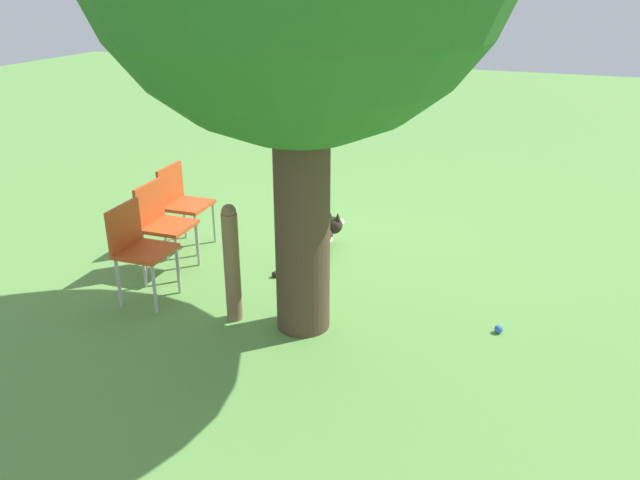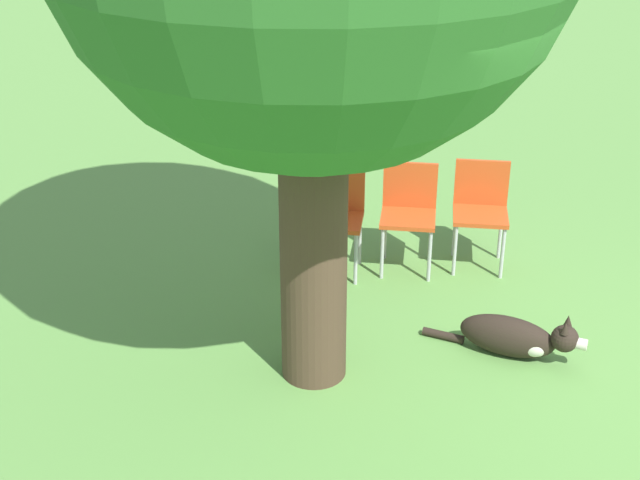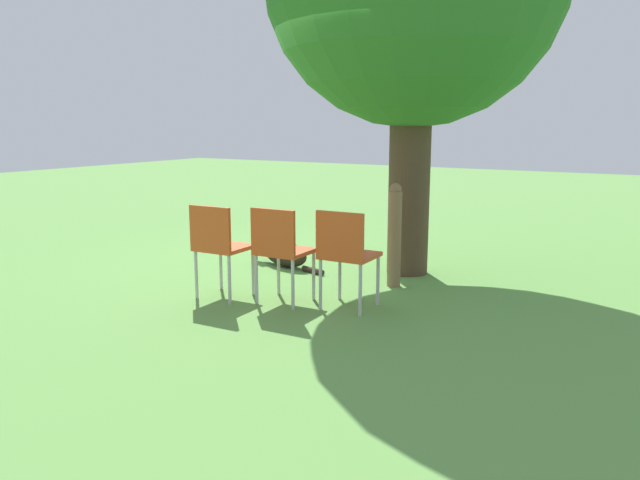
{
  "view_description": "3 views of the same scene",
  "coord_description": "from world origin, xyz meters",
  "px_view_note": "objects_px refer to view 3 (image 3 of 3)",
  "views": [
    {
      "loc": [
        -1.88,
        5.21,
        2.66
      ],
      "look_at": [
        0.12,
        -0.09,
        0.26
      ],
      "focal_mm": 35.0,
      "sensor_mm": 36.0,
      "label": 1
    },
    {
      "loc": [
        -5.14,
        0.23,
        3.47
      ],
      "look_at": [
        -0.29,
        1.0,
        1.06
      ],
      "focal_mm": 50.0,
      "sensor_mm": 36.0,
      "label": 2
    },
    {
      "loc": [
        5.94,
        3.6,
        1.61
      ],
      "look_at": [
        0.78,
        0.54,
        0.46
      ],
      "focal_mm": 35.0,
      "sensor_mm": 36.0,
      "label": 3
    }
  ],
  "objects_px": {
    "red_chair_1": "(280,247)",
    "tennis_ball": "(421,242)",
    "red_chair_2": "(346,251)",
    "dog": "(281,252)",
    "fence_post": "(395,235)",
    "red_chair_0": "(219,243)"
  },
  "relations": [
    {
      "from": "red_chair_1",
      "to": "tennis_ball",
      "type": "distance_m",
      "value": 3.23
    },
    {
      "from": "red_chair_1",
      "to": "red_chair_2",
      "type": "bearing_deg",
      "value": -77.45
    },
    {
      "from": "dog",
      "to": "red_chair_2",
      "type": "height_order",
      "value": "red_chair_2"
    },
    {
      "from": "dog",
      "to": "tennis_ball",
      "type": "bearing_deg",
      "value": -99.77
    },
    {
      "from": "fence_post",
      "to": "tennis_ball",
      "type": "distance_m",
      "value": 2.23
    },
    {
      "from": "red_chair_0",
      "to": "tennis_ball",
      "type": "height_order",
      "value": "red_chair_0"
    },
    {
      "from": "fence_post",
      "to": "red_chair_0",
      "type": "height_order",
      "value": "fence_post"
    },
    {
      "from": "dog",
      "to": "fence_post",
      "type": "height_order",
      "value": "fence_post"
    },
    {
      "from": "fence_post",
      "to": "red_chair_2",
      "type": "bearing_deg",
      "value": -2.17
    },
    {
      "from": "dog",
      "to": "red_chair_1",
      "type": "bearing_deg",
      "value": 139.53
    },
    {
      "from": "red_chair_0",
      "to": "red_chair_1",
      "type": "height_order",
      "value": "same"
    },
    {
      "from": "red_chair_0",
      "to": "tennis_ball",
      "type": "bearing_deg",
      "value": -12.43
    },
    {
      "from": "dog",
      "to": "red_chair_0",
      "type": "bearing_deg",
      "value": 116.35
    },
    {
      "from": "dog",
      "to": "fence_post",
      "type": "relative_size",
      "value": 1.1
    },
    {
      "from": "red_chair_0",
      "to": "tennis_ball",
      "type": "relative_size",
      "value": 12.8
    },
    {
      "from": "red_chair_0",
      "to": "red_chair_2",
      "type": "xyz_separation_m",
      "value": [
        -0.29,
        1.15,
        0.0
      ]
    },
    {
      "from": "tennis_ball",
      "to": "fence_post",
      "type": "bearing_deg",
      "value": 14.5
    },
    {
      "from": "fence_post",
      "to": "red_chair_1",
      "type": "relative_size",
      "value": 1.17
    },
    {
      "from": "red_chair_1",
      "to": "dog",
      "type": "bearing_deg",
      "value": 32.6
    },
    {
      "from": "fence_post",
      "to": "red_chair_2",
      "type": "xyz_separation_m",
      "value": [
        0.94,
        -0.04,
        0.0
      ]
    },
    {
      "from": "red_chair_2",
      "to": "tennis_ball",
      "type": "height_order",
      "value": "red_chair_2"
    },
    {
      "from": "red_chair_2",
      "to": "tennis_ball",
      "type": "distance_m",
      "value": 3.13
    }
  ]
}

